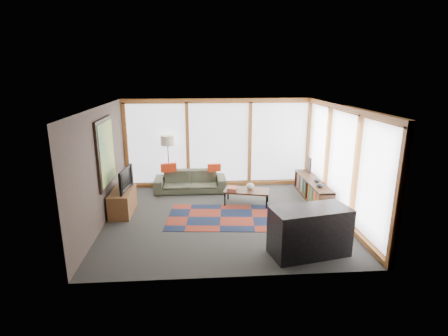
{
  "coord_description": "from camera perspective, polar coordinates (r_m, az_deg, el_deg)",
  "views": [
    {
      "loc": [
        -0.59,
        -7.63,
        3.32
      ],
      "look_at": [
        0.0,
        0.4,
        1.1
      ],
      "focal_mm": 28.0,
      "sensor_mm": 36.0,
      "label": 1
    }
  ],
  "objects": [
    {
      "name": "tv_console",
      "position": [
        8.85,
        -16.2,
        -5.28
      ],
      "size": [
        0.48,
        1.15,
        0.58
      ],
      "primitive_type": "cube",
      "color": "brown",
      "rests_on": "ground"
    },
    {
      "name": "vase",
      "position": [
        9.05,
        4.32,
        -3.0
      ],
      "size": [
        0.21,
        0.21,
        0.18
      ],
      "primitive_type": "ellipsoid",
      "rotation": [
        0.0,
        0.0,
        0.02
      ],
      "color": "beige",
      "rests_on": "coffee_table"
    },
    {
      "name": "room_envelope",
      "position": [
        8.46,
        3.27,
        3.24
      ],
      "size": [
        5.52,
        5.02,
        2.62
      ],
      "color": "#3A312A",
      "rests_on": "ground"
    },
    {
      "name": "book_stack",
      "position": [
        8.94,
        1.36,
        -3.45
      ],
      "size": [
        0.3,
        0.34,
        0.1
      ],
      "primitive_type": "cube",
      "rotation": [
        0.0,
        0.0,
        -0.25
      ],
      "color": "brown",
      "rests_on": "coffee_table"
    },
    {
      "name": "coffee_table",
      "position": [
        9.11,
        3.71,
        -4.73
      ],
      "size": [
        1.25,
        0.84,
        0.38
      ],
      "primitive_type": null,
      "rotation": [
        0.0,
        0.0,
        -0.26
      ],
      "color": "black",
      "rests_on": "ground"
    },
    {
      "name": "ground",
      "position": [
        8.35,
        0.2,
        -8.03
      ],
      "size": [
        5.5,
        5.5,
        0.0
      ],
      "primitive_type": "plane",
      "color": "#31312E",
      "rests_on": "ground"
    },
    {
      "name": "sofa",
      "position": [
        10.05,
        -5.52,
        -2.18
      ],
      "size": [
        2.02,
        0.79,
        0.59
      ],
      "primitive_type": "imported",
      "rotation": [
        0.0,
        0.0,
        0.0
      ],
      "color": "#3A3E2F",
      "rests_on": "ground"
    },
    {
      "name": "bowl_b",
      "position": [
        9.44,
        14.95,
        -1.99
      ],
      "size": [
        0.2,
        0.2,
        0.08
      ],
      "primitive_type": "ellipsoid",
      "rotation": [
        0.0,
        0.0,
        -0.26
      ],
      "color": "black",
      "rests_on": "bookshelf"
    },
    {
      "name": "bookshelf",
      "position": [
        9.67,
        14.26,
        -3.47
      ],
      "size": [
        0.4,
        2.17,
        0.54
      ],
      "primitive_type": null,
      "color": "black",
      "rests_on": "ground"
    },
    {
      "name": "shelf_picture",
      "position": [
        10.29,
        13.7,
        0.54
      ],
      "size": [
        0.05,
        0.33,
        0.43
      ],
      "primitive_type": "cube",
      "rotation": [
        0.0,
        0.0,
        -0.02
      ],
      "color": "black",
      "rests_on": "bookshelf"
    },
    {
      "name": "pillow_right",
      "position": [
        9.94,
        -1.62,
        0.08
      ],
      "size": [
        0.38,
        0.14,
        0.21
      ],
      "primitive_type": "cube",
      "rotation": [
        0.0,
        0.0,
        0.08
      ],
      "color": "red",
      "rests_on": "sofa"
    },
    {
      "name": "rug",
      "position": [
        8.34,
        -0.57,
        -8.02
      ],
      "size": [
        2.6,
        1.79,
        0.01
      ],
      "primitive_type": "cube",
      "rotation": [
        0.0,
        0.0,
        -0.09
      ],
      "color": "maroon",
      "rests_on": "ground"
    },
    {
      "name": "bar_counter",
      "position": [
        6.79,
        13.8,
        -10.02
      ],
      "size": [
        1.55,
        0.95,
        0.91
      ],
      "primitive_type": "cube",
      "rotation": [
        0.0,
        0.0,
        0.2
      ],
      "color": "black",
      "rests_on": "ground"
    },
    {
      "name": "bowl_a",
      "position": [
        9.05,
        15.4,
        -2.73
      ],
      "size": [
        0.23,
        0.23,
        0.1
      ],
      "primitive_type": "ellipsoid",
      "rotation": [
        0.0,
        0.0,
        0.26
      ],
      "color": "black",
      "rests_on": "bookshelf"
    },
    {
      "name": "television",
      "position": [
        8.69,
        -16.28,
        -1.76
      ],
      "size": [
        0.22,
        0.95,
        0.54
      ],
      "primitive_type": "imported",
      "rotation": [
        0.0,
        0.0,
        1.47
      ],
      "color": "black",
      "rests_on": "tv_console"
    },
    {
      "name": "floor_lamp",
      "position": [
        10.17,
        -9.05,
        0.85
      ],
      "size": [
        0.4,
        0.4,
        1.59
      ],
      "primitive_type": null,
      "color": "#2F2319",
      "rests_on": "ground"
    },
    {
      "name": "pillow_left",
      "position": [
        10.0,
        -9.04,
        0.07
      ],
      "size": [
        0.45,
        0.23,
        0.24
      ],
      "primitive_type": "cube",
      "rotation": [
        0.0,
        0.0,
        0.24
      ],
      "color": "red",
      "rests_on": "sofa"
    }
  ]
}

